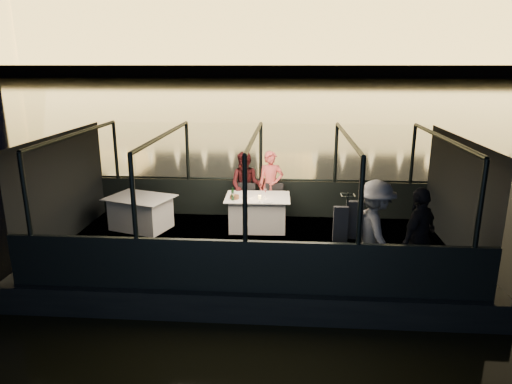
# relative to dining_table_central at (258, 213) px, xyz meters

# --- Properties ---
(river_water) EXTENTS (500.00, 500.00, 0.00)m
(river_water) POSITION_rel_dining_table_central_xyz_m (0.01, 78.98, -0.89)
(river_water) COLOR black
(river_water) RESTS_ON ground
(boat_hull) EXTENTS (8.60, 4.40, 1.00)m
(boat_hull) POSITION_rel_dining_table_central_xyz_m (0.01, -1.02, -0.89)
(boat_hull) COLOR black
(boat_hull) RESTS_ON river_water
(boat_deck) EXTENTS (8.00, 4.00, 0.04)m
(boat_deck) POSITION_rel_dining_table_central_xyz_m (0.01, -1.02, -0.41)
(boat_deck) COLOR black
(boat_deck) RESTS_ON boat_hull
(gunwale_port) EXTENTS (8.00, 0.08, 0.90)m
(gunwale_port) POSITION_rel_dining_table_central_xyz_m (0.01, 0.98, 0.06)
(gunwale_port) COLOR black
(gunwale_port) RESTS_ON boat_deck
(gunwale_starboard) EXTENTS (8.00, 0.08, 0.90)m
(gunwale_starboard) POSITION_rel_dining_table_central_xyz_m (0.01, -3.02, 0.06)
(gunwale_starboard) COLOR black
(gunwale_starboard) RESTS_ON boat_deck
(cabin_glass_port) EXTENTS (8.00, 0.02, 1.40)m
(cabin_glass_port) POSITION_rel_dining_table_central_xyz_m (0.01, 0.98, 1.21)
(cabin_glass_port) COLOR #99B2B2
(cabin_glass_port) RESTS_ON gunwale_port
(cabin_glass_starboard) EXTENTS (8.00, 0.02, 1.40)m
(cabin_glass_starboard) POSITION_rel_dining_table_central_xyz_m (0.01, -3.02, 1.21)
(cabin_glass_starboard) COLOR #99B2B2
(cabin_glass_starboard) RESTS_ON gunwale_starboard
(cabin_roof_glass) EXTENTS (8.00, 4.00, 0.02)m
(cabin_roof_glass) POSITION_rel_dining_table_central_xyz_m (0.01, -1.02, 1.91)
(cabin_roof_glass) COLOR #99B2B2
(cabin_roof_glass) RESTS_ON boat_deck
(end_wall_fore) EXTENTS (0.02, 4.00, 2.30)m
(end_wall_fore) POSITION_rel_dining_table_central_xyz_m (-3.99, -1.02, 0.76)
(end_wall_fore) COLOR black
(end_wall_fore) RESTS_ON boat_deck
(end_wall_aft) EXTENTS (0.02, 4.00, 2.30)m
(end_wall_aft) POSITION_rel_dining_table_central_xyz_m (4.01, -1.02, 0.76)
(end_wall_aft) COLOR black
(end_wall_aft) RESTS_ON boat_deck
(canopy_ribs) EXTENTS (8.00, 4.00, 2.30)m
(canopy_ribs) POSITION_rel_dining_table_central_xyz_m (0.01, -1.02, 0.76)
(canopy_ribs) COLOR black
(canopy_ribs) RESTS_ON boat_deck
(embankment) EXTENTS (400.00, 140.00, 6.00)m
(embankment) POSITION_rel_dining_table_central_xyz_m (0.01, 208.98, 0.11)
(embankment) COLOR #423D33
(embankment) RESTS_ON ground
(dining_table_central) EXTENTS (1.48, 1.09, 0.77)m
(dining_table_central) POSITION_rel_dining_table_central_xyz_m (0.00, 0.00, 0.00)
(dining_table_central) COLOR silver
(dining_table_central) RESTS_ON boat_deck
(dining_table_aft) EXTENTS (1.67, 1.42, 0.75)m
(dining_table_aft) POSITION_rel_dining_table_central_xyz_m (-2.67, -0.17, 0.00)
(dining_table_aft) COLOR white
(dining_table_aft) RESTS_ON boat_deck
(chair_port_left) EXTENTS (0.46, 0.46, 0.91)m
(chair_port_left) POSITION_rel_dining_table_central_xyz_m (-0.31, 0.45, 0.06)
(chair_port_left) COLOR black
(chair_port_left) RESTS_ON boat_deck
(chair_port_right) EXTENTS (0.46, 0.46, 0.91)m
(chair_port_right) POSITION_rel_dining_table_central_xyz_m (0.35, 0.45, 0.06)
(chair_port_right) COLOR black
(chair_port_right) RESTS_ON boat_deck
(coat_stand) EXTENTS (0.46, 0.38, 1.59)m
(coat_stand) POSITION_rel_dining_table_central_xyz_m (1.68, -2.49, 0.51)
(coat_stand) COLOR black
(coat_stand) RESTS_ON boat_deck
(person_woman_coral) EXTENTS (0.65, 0.47, 1.68)m
(person_woman_coral) POSITION_rel_dining_table_central_xyz_m (0.27, 0.72, 0.36)
(person_woman_coral) COLOR #DC5550
(person_woman_coral) RESTS_ON boat_deck
(person_man_maroon) EXTENTS (0.89, 0.75, 1.65)m
(person_man_maroon) POSITION_rel_dining_table_central_xyz_m (-0.33, 0.72, 0.36)
(person_man_maroon) COLOR #3A1013
(person_man_maroon) RESTS_ON boat_deck
(passenger_stripe) EXTENTS (0.91, 1.29, 1.80)m
(passenger_stripe) POSITION_rel_dining_table_central_xyz_m (2.17, -2.45, 0.47)
(passenger_stripe) COLOR white
(passenger_stripe) RESTS_ON boat_deck
(passenger_dark) EXTENTS (0.99, 1.05, 1.74)m
(passenger_dark) POSITION_rel_dining_table_central_xyz_m (2.87, -2.57, 0.47)
(passenger_dark) COLOR black
(passenger_dark) RESTS_ON boat_deck
(wine_bottle) EXTENTS (0.08, 0.08, 0.29)m
(wine_bottle) POSITION_rel_dining_table_central_xyz_m (-0.53, -0.31, 0.53)
(wine_bottle) COLOR #123315
(wine_bottle) RESTS_ON dining_table_central
(bread_basket) EXTENTS (0.27, 0.27, 0.08)m
(bread_basket) POSITION_rel_dining_table_central_xyz_m (-0.50, -0.19, 0.42)
(bread_basket) COLOR brown
(bread_basket) RESTS_ON dining_table_central
(amber_candle) EXTENTS (0.07, 0.07, 0.08)m
(amber_candle) POSITION_rel_dining_table_central_xyz_m (0.06, -0.16, 0.42)
(amber_candle) COLOR yellow
(amber_candle) RESTS_ON dining_table_central
(plate_near) EXTENTS (0.25, 0.25, 0.01)m
(plate_near) POSITION_rel_dining_table_central_xyz_m (0.26, -0.40, 0.39)
(plate_near) COLOR white
(plate_near) RESTS_ON dining_table_central
(plate_far) EXTENTS (0.30, 0.30, 0.01)m
(plate_far) POSITION_rel_dining_table_central_xyz_m (-0.25, -0.07, 0.39)
(plate_far) COLOR white
(plate_far) RESTS_ON dining_table_central
(wine_glass_white) EXTENTS (0.08, 0.08, 0.20)m
(wine_glass_white) POSITION_rel_dining_table_central_xyz_m (-0.50, -0.42, 0.48)
(wine_glass_white) COLOR silver
(wine_glass_white) RESTS_ON dining_table_central
(wine_glass_red) EXTENTS (0.07, 0.07, 0.20)m
(wine_glass_red) POSITION_rel_dining_table_central_xyz_m (0.18, -0.05, 0.48)
(wine_glass_red) COLOR silver
(wine_glass_red) RESTS_ON dining_table_central
(wine_glass_empty) EXTENTS (0.09, 0.09, 0.20)m
(wine_glass_empty) POSITION_rel_dining_table_central_xyz_m (0.08, -0.42, 0.48)
(wine_glass_empty) COLOR white
(wine_glass_empty) RESTS_ON dining_table_central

